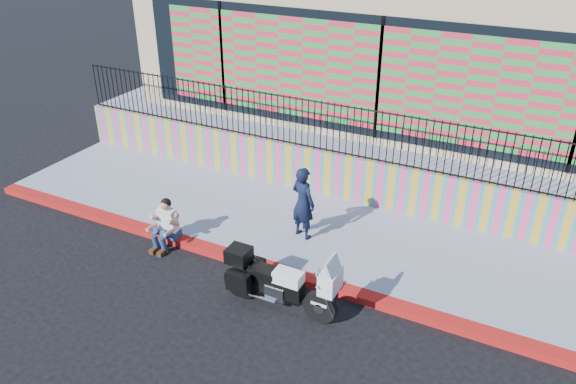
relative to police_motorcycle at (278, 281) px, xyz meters
The scene contains 10 objects.
ground 1.04m from the police_motorcycle, 92.85° to the left, with size 90.00×90.00×0.00m, color black.
red_curb 1.00m from the police_motorcycle, 92.85° to the left, with size 16.00×0.30×0.15m, color red.
sidewalk 2.57m from the police_motorcycle, 90.99° to the left, with size 16.00×3.00×0.15m, color #878CA2.
mural_wall 4.12m from the police_motorcycle, 90.60° to the left, with size 16.00×0.20×1.10m, color #FF4386.
metal_fence 4.32m from the police_motorcycle, 90.60° to the left, with size 15.80×0.04×1.20m, color black, non-canonical shape.
elevated_platform 9.22m from the police_motorcycle, 90.27° to the left, with size 16.00×10.00×1.25m, color #878CA2.
storefront_building 9.39m from the police_motorcycle, 90.28° to the left, with size 14.00×8.06×4.00m.
police_motorcycle is the anchor object (origin of this frame).
police_officer 2.23m from the police_motorcycle, 104.28° to the left, with size 0.58×0.38×1.59m, color black.
seated_man 3.07m from the police_motorcycle, 168.03° to the left, with size 0.54×0.71×1.06m.
Camera 1 is at (3.82, -7.85, 6.54)m, focal length 35.00 mm.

